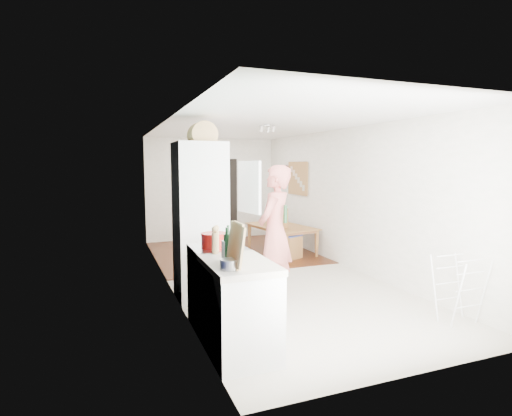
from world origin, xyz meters
TOP-DOWN VIEW (x-y plane):
  - room_shell at (0.00, 0.00)m, footprint 3.20×7.00m
  - floor at (0.00, 0.00)m, footprint 3.20×7.00m
  - wood_floor_overlay at (0.00, 1.85)m, footprint 3.20×3.30m
  - sage_wall_panel at (-1.59, -2.00)m, footprint 0.02×3.00m
  - tile_splashback at (-1.59, -2.55)m, footprint 0.02×1.90m
  - doorway_recess at (0.20, 3.48)m, footprint 0.90×0.04m
  - base_cabinet at (-1.30, -2.55)m, footprint 0.60×0.90m
  - worktop at (-1.30, -2.55)m, footprint 0.62×0.92m
  - range_cooker at (-1.30, -1.80)m, footprint 0.60×0.60m
  - cooker_top at (-1.30, -1.80)m, footprint 0.60×0.60m
  - fridge_housing at (-1.27, -0.78)m, footprint 0.66×0.66m
  - fridge_door at (-0.66, -1.08)m, footprint 0.14×0.56m
  - fridge_interior at (-0.96, -0.78)m, footprint 0.02×0.52m
  - pinboard at (1.58, 1.90)m, footprint 0.03×0.90m
  - pinboard_frame at (1.57, 1.90)m, footprint 0.00×0.94m
  - wall_sconce at (1.54, 2.55)m, footprint 0.18×0.18m
  - person at (-0.29, -1.09)m, footprint 0.93×0.93m
  - dining_table at (1.01, 1.47)m, footprint 0.97×1.48m
  - dining_chair at (0.88, 0.91)m, footprint 0.54×0.54m
  - stool at (-0.33, 1.26)m, footprint 0.43×0.43m
  - grey_drape at (-0.34, 1.26)m, footprint 0.50×0.50m
  - drying_rack at (1.35, -2.73)m, footprint 0.41×0.37m
  - bread_bin at (-1.22, -0.79)m, footprint 0.38×0.36m
  - red_casserole at (-1.36, -1.86)m, footprint 0.35×0.35m
  - steel_pan at (-1.46, -2.79)m, footprint 0.20×0.20m
  - held_bottle at (-0.20, -1.25)m, footprint 0.05×0.05m
  - bottle_a at (-1.41, -2.52)m, footprint 0.07×0.07m
  - bottle_b at (-1.32, -2.29)m, footprint 0.07×0.07m
  - bottle_c at (-1.41, -2.51)m, footprint 0.09×0.09m
  - pepper_mill_front at (-1.38, -2.02)m, footprint 0.07×0.07m
  - pepper_mill_back at (-1.42, -2.14)m, footprint 0.07×0.07m
  - chopping_boards at (-1.39, -2.76)m, footprint 0.05×0.31m

SIDE VIEW (x-z plane):
  - floor at x=0.00m, z-range -0.01..0.01m
  - wood_floor_overlay at x=0.00m, z-range 0.00..0.01m
  - stool at x=-0.33m, z-range 0.00..0.44m
  - dining_table at x=1.01m, z-range 0.00..0.48m
  - drying_rack at x=1.35m, z-range 0.00..0.79m
  - base_cabinet at x=-1.30m, z-range 0.00..0.86m
  - range_cooker at x=-1.30m, z-range 0.00..0.88m
  - dining_chair at x=0.88m, z-range 0.00..0.97m
  - grey_drape at x=-0.34m, z-range 0.44..0.62m
  - worktop at x=-1.30m, z-range 0.86..0.92m
  - cooker_top at x=-1.30m, z-range 0.88..0.92m
  - steel_pan at x=-1.46m, z-range 0.92..1.01m
  - doorway_recess at x=0.20m, z-range 0.00..2.00m
  - red_casserole at x=-1.36m, z-range 0.92..1.09m
  - bottle_c at x=-1.41m, z-range 0.92..1.12m
  - pepper_mill_front at x=-1.38m, z-range 0.92..1.14m
  - pepper_mill_back at x=-1.42m, z-range 0.92..1.15m
  - bottle_b at x=-1.32m, z-range 0.92..1.17m
  - bottle_a at x=-1.41m, z-range 0.92..1.19m
  - fridge_housing at x=-1.27m, z-range 0.00..2.15m
  - person at x=-0.29m, z-range 0.00..2.18m
  - chopping_boards at x=-1.39m, z-range 0.92..1.33m
  - tile_splashback at x=-1.59m, z-range 0.90..1.40m
  - held_bottle at x=-0.20m, z-range 1.06..1.31m
  - room_shell at x=0.00m, z-range 0.00..2.50m
  - fridge_door at x=-0.66m, z-range 1.20..1.90m
  - fridge_interior at x=-0.96m, z-range 1.22..1.88m
  - pinboard at x=1.58m, z-range 1.20..1.90m
  - pinboard_frame at x=1.57m, z-range 1.18..1.92m
  - wall_sconce at x=1.54m, z-range 1.67..1.83m
  - sage_wall_panel at x=-1.59m, z-range 1.20..2.50m
  - bread_bin at x=-1.22m, z-range 2.15..2.34m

